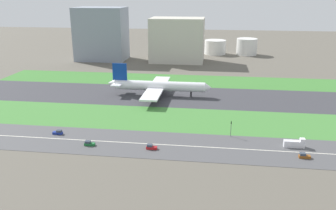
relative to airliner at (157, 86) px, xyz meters
The scene contains 17 objects.
ground_plane 19.75m from the airliner, ahead, with size 800.00×800.00×0.00m, color #5B564C.
runway 19.73m from the airliner, ahead, with size 280.00×46.00×0.10m, color #38383D.
grass_median_north 45.50m from the airliner, 65.44° to the left, with size 280.00×36.00×0.10m, color #3D7A33.
grass_median_south 45.50m from the airliner, 65.44° to the right, with size 280.00×36.00×0.10m, color #427F38.
highway 75.62m from the airliner, 75.60° to the right, with size 280.00×28.00×0.10m, color #4C4C4F.
highway_centerline 75.62m from the airliner, 75.60° to the right, with size 266.00×0.50×0.01m, color silver.
airliner is the anchor object (origin of this frame).
car_1 79.82m from the airliner, 101.65° to the right, with size 4.40×1.80×2.00m.
car_4 78.88m from the airliner, 82.32° to the right, with size 4.40×1.80×2.00m.
car_2 76.40m from the airliner, 116.85° to the right, with size 4.40×1.80×2.00m.
car_0 105.79m from the airliner, 47.58° to the right, with size 4.40×1.80×2.00m.
truck_0 97.44m from the airliner, 44.32° to the right, with size 8.40×2.50×4.00m.
traffic_light 74.12m from the airliner, 54.08° to the right, with size 0.36×0.50×7.20m.
terminal_building 135.62m from the airliner, 122.01° to the left, with size 45.45×31.37×48.11m, color gray.
hangar_building 114.79m from the airliner, 90.02° to the left, with size 48.06×31.72×39.38m, color beige.
fuel_tank_west 162.67m from the airliner, 77.80° to the left, with size 21.66×21.66×14.28m, color silver.
fuel_tank_centre 172.25m from the airliner, 67.39° to the left, with size 20.56×20.56×16.45m, color silver.
Camera 1 is at (16.71, -209.67, 62.42)m, focal length 37.93 mm.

